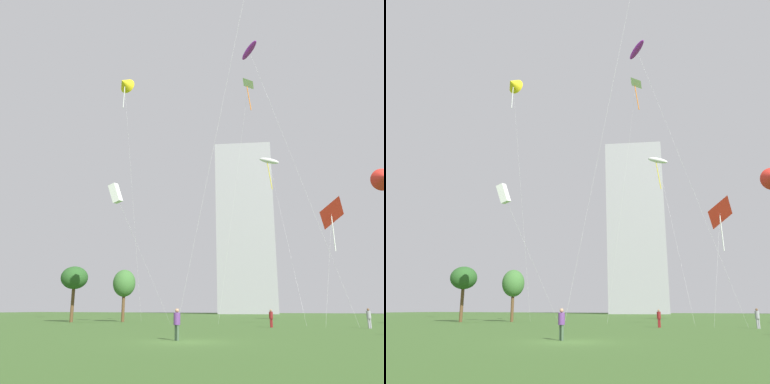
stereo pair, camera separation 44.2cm
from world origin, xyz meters
TOP-DOWN VIEW (x-y plane):
  - ground at (0.00, 0.00)m, footprint 280.00×280.00m
  - person_standing_1 at (0.39, 19.01)m, footprint 0.37×0.37m
  - person_standing_2 at (9.03, 20.70)m, footprint 0.39×0.39m
  - person_standing_3 at (-0.87, 0.66)m, footprint 0.39×0.39m
  - kite_flying_0 at (-19.99, 22.56)m, footprint 2.27×7.58m
  - kite_flying_2 at (-0.52, 18.74)m, footprint 10.08×5.53m
  - kite_flying_3 at (-1.84, 32.41)m, footprint 6.26×8.52m
  - kite_flying_4 at (6.46, 23.51)m, footprint 3.05×3.85m
  - kite_flying_5 at (-15.55, 15.26)m, footprint 3.72×8.81m
  - kite_flying_7 at (-1.97, 23.08)m, footprint 6.81×5.07m
  - park_tree_1 at (-27.31, 23.80)m, footprint 3.59×3.59m
  - park_tree_2 at (-21.80, 27.60)m, footprint 3.07×3.07m
  - distant_highrise_1 at (-29.22, 114.43)m, footprint 24.08×25.40m

SIDE VIEW (x-z plane):
  - ground at x=0.00m, z-range 0.00..0.00m
  - person_standing_1 at x=0.39m, z-range 0.13..1.79m
  - person_standing_3 at x=-0.87m, z-range 0.14..1.89m
  - person_standing_2 at x=9.03m, z-range 0.14..1.90m
  - park_tree_2 at x=-21.80m, z-range 1.57..8.50m
  - park_tree_1 at x=-27.31m, z-range 2.04..9.29m
  - kite_flying_4 at x=6.46m, z-range 5.07..17.74m
  - kite_flying_5 at x=-15.55m, z-range 6.45..21.73m
  - kite_flying_3 at x=-1.84m, z-range 10.38..33.02m
  - distant_highrise_1 at x=-29.22m, z-range 0.00..56.28m
  - kite_flying_7 at x=-1.97m, z-range 13.54..42.77m
  - kite_flying_2 at x=-0.52m, z-range 15.05..45.98m
  - kite_flying_0 at x=-19.99m, z-range 15.88..50.04m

